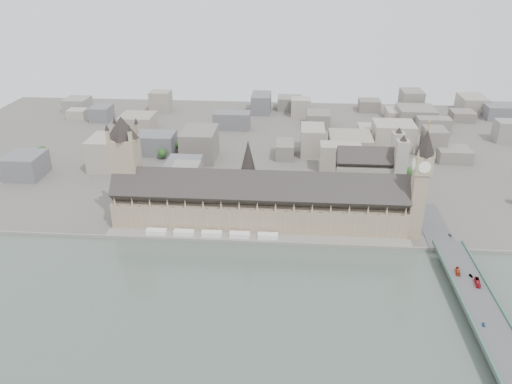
# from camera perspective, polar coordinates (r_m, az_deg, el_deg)

# --- Properties ---
(ground) EXTENTS (900.00, 900.00, 0.00)m
(ground) POSITION_cam_1_polar(r_m,az_deg,el_deg) (449.40, 0.13, -4.97)
(ground) COLOR #595651
(ground) RESTS_ON ground
(river_thames) EXTENTS (600.00, 600.00, 0.00)m
(river_thames) POSITION_cam_1_polar(r_m,az_deg,el_deg) (318.83, -2.17, -20.12)
(river_thames) COLOR #4D5A51
(river_thames) RESTS_ON ground
(embankment_wall) EXTENTS (600.00, 1.50, 3.00)m
(embankment_wall) POSITION_cam_1_polar(r_m,az_deg,el_deg) (435.78, -0.02, -5.79)
(embankment_wall) COLOR gray
(embankment_wall) RESTS_ON ground
(river_terrace) EXTENTS (270.00, 15.00, 2.00)m
(river_terrace) POSITION_cam_1_polar(r_m,az_deg,el_deg) (442.45, 0.06, -5.35)
(river_terrace) COLOR gray
(river_terrace) RESTS_ON ground
(terrace_tents) EXTENTS (118.00, 7.00, 4.00)m
(terrace_tents) POSITION_cam_1_polar(r_m,az_deg,el_deg) (445.68, -5.09, -4.76)
(terrace_tents) COLOR white
(terrace_tents) RESTS_ON river_terrace
(palace_of_westminster) EXTENTS (265.00, 40.73, 55.44)m
(palace_of_westminster) POSITION_cam_1_polar(r_m,az_deg,el_deg) (455.80, 0.31, -1.25)
(palace_of_westminster) COLOR tan
(palace_of_westminster) RESTS_ON ground
(elizabeth_tower) EXTENTS (17.00, 17.00, 107.50)m
(elizabeth_tower) POSITION_cam_1_polar(r_m,az_deg,el_deg) (443.22, 18.31, 1.62)
(elizabeth_tower) COLOR tan
(elizabeth_tower) RESTS_ON ground
(victoria_tower) EXTENTS (30.00, 30.00, 100.00)m
(victoria_tower) POSITION_cam_1_polar(r_m,az_deg,el_deg) (471.55, -14.60, 3.16)
(victoria_tower) COLOR tan
(victoria_tower) RESTS_ON ground
(central_tower) EXTENTS (13.00, 13.00, 48.00)m
(central_tower) POSITION_cam_1_polar(r_m,az_deg,el_deg) (447.63, -0.90, 3.18)
(central_tower) COLOR tan
(central_tower) RESTS_ON ground
(westminster_bridge) EXTENTS (25.00, 325.00, 10.25)m
(westminster_bridge) POSITION_cam_1_polar(r_m,az_deg,el_deg) (396.04, 23.68, -11.21)
(westminster_bridge) COLOR #474749
(westminster_bridge) RESTS_ON ground
(bridge_parapets) EXTENTS (25.00, 235.00, 1.15)m
(bridge_parapets) POSITION_cam_1_polar(r_m,az_deg,el_deg) (360.16, 25.98, -14.63)
(bridge_parapets) COLOR #396751
(bridge_parapets) RESTS_ON westminster_bridge
(westminster_abbey) EXTENTS (68.00, 36.00, 64.00)m
(westminster_abbey) POSITION_cam_1_polar(r_m,az_deg,el_deg) (528.88, 12.98, 2.26)
(westminster_abbey) COLOR #A7A196
(westminster_abbey) RESTS_ON ground
(city_skyline_inland) EXTENTS (720.00, 360.00, 38.00)m
(city_skyline_inland) POSITION_cam_1_polar(r_m,az_deg,el_deg) (665.62, 1.68, 7.19)
(city_skyline_inland) COLOR gray
(city_skyline_inland) RESTS_ON ground
(park_trees) EXTENTS (110.00, 30.00, 15.00)m
(park_trees) POSITION_cam_1_polar(r_m,az_deg,el_deg) (499.23, -0.51, -0.70)
(park_trees) COLOR #1B3E16
(park_trees) RESTS_ON ground
(red_bus_north) EXTENTS (4.16, 10.25, 2.78)m
(red_bus_north) POSITION_cam_1_polar(r_m,az_deg,el_deg) (410.50, 22.10, -8.41)
(red_bus_north) COLOR red
(red_bus_north) RESTS_ON westminster_bridge
(red_bus_south) EXTENTS (4.35, 11.79, 3.21)m
(red_bus_south) POSITION_cam_1_polar(r_m,az_deg,el_deg) (403.20, 24.00, -9.41)
(red_bus_south) COLOR #B41624
(red_bus_south) RESTS_ON westminster_bridge
(car_blue) EXTENTS (2.47, 4.09, 1.30)m
(car_blue) POSITION_cam_1_polar(r_m,az_deg,el_deg) (365.90, 24.59, -13.60)
(car_blue) COLOR #174795
(car_blue) RESTS_ON westminster_bridge
(car_silver) EXTENTS (2.18, 4.06, 1.27)m
(car_silver) POSITION_cam_1_polar(r_m,az_deg,el_deg) (410.58, 23.36, -8.78)
(car_silver) COLOR gray
(car_silver) RESTS_ON westminster_bridge
(car_approach) EXTENTS (2.63, 5.24, 1.46)m
(car_approach) POSITION_cam_1_polar(r_m,az_deg,el_deg) (458.69, 21.30, -4.64)
(car_approach) COLOR gray
(car_approach) RESTS_ON westminster_bridge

